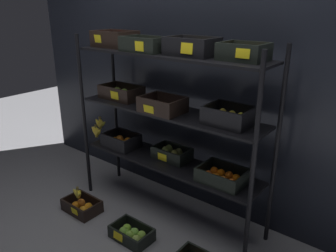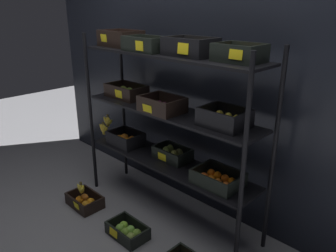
{
  "view_description": "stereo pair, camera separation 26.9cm",
  "coord_description": "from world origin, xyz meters",
  "px_view_note": "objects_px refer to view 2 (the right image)",
  "views": [
    {
      "loc": [
        1.57,
        -1.98,
        1.75
      ],
      "look_at": [
        0.0,
        0.0,
        0.82
      ],
      "focal_mm": 35.38,
      "sensor_mm": 36.0,
      "label": 1
    },
    {
      "loc": [
        1.77,
        -1.8,
        1.75
      ],
      "look_at": [
        0.0,
        0.0,
        0.82
      ],
      "focal_mm": 35.38,
      "sensor_mm": 36.0,
      "label": 2
    }
  ],
  "objects_px": {
    "crate_ground_orange": "(85,201)",
    "crate_ground_apple_green": "(128,231)",
    "display_rack": "(166,105)",
    "banana_bunch_loose": "(81,189)"
  },
  "relations": [
    {
      "from": "crate_ground_orange",
      "to": "crate_ground_apple_green",
      "type": "bearing_deg",
      "value": 0.57
    },
    {
      "from": "crate_ground_apple_green",
      "to": "banana_bunch_loose",
      "type": "distance_m",
      "value": 0.67
    },
    {
      "from": "crate_ground_apple_green",
      "to": "banana_bunch_loose",
      "type": "xyz_separation_m",
      "value": [
        -0.65,
        -0.01,
        0.12
      ]
    },
    {
      "from": "crate_ground_orange",
      "to": "banana_bunch_loose",
      "type": "height_order",
      "value": "banana_bunch_loose"
    },
    {
      "from": "crate_ground_apple_green",
      "to": "banana_bunch_loose",
      "type": "height_order",
      "value": "banana_bunch_loose"
    },
    {
      "from": "display_rack",
      "to": "crate_ground_apple_green",
      "type": "height_order",
      "value": "display_rack"
    },
    {
      "from": "display_rack",
      "to": "crate_ground_orange",
      "type": "bearing_deg",
      "value": -141.59
    },
    {
      "from": "display_rack",
      "to": "crate_ground_orange",
      "type": "xyz_separation_m",
      "value": [
        -0.59,
        -0.47,
        -0.95
      ]
    },
    {
      "from": "crate_ground_orange",
      "to": "crate_ground_apple_green",
      "type": "relative_size",
      "value": 1.0
    },
    {
      "from": "crate_ground_orange",
      "to": "crate_ground_apple_green",
      "type": "xyz_separation_m",
      "value": [
        0.62,
        0.01,
        -0.0
      ]
    }
  ]
}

